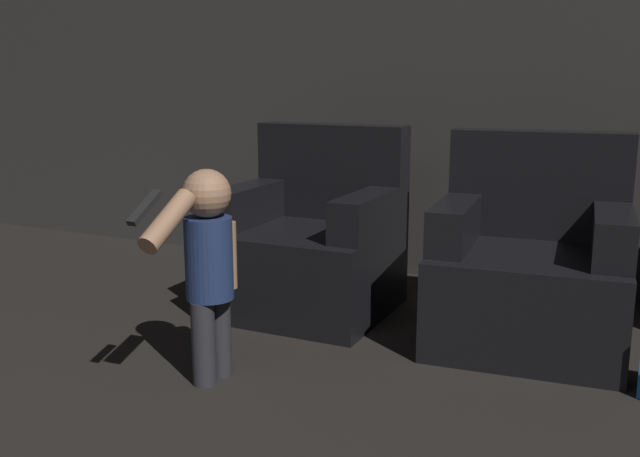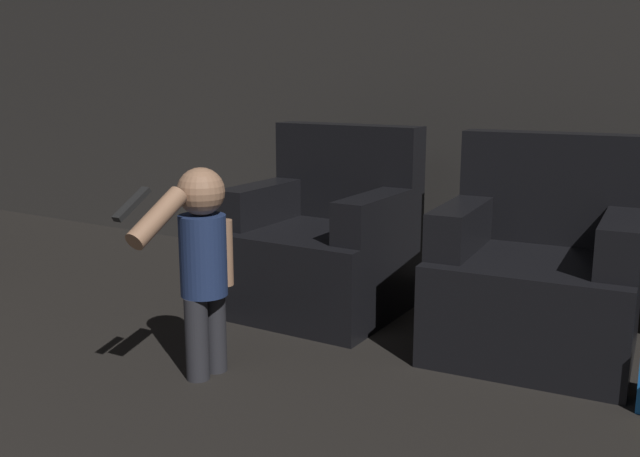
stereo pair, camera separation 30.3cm
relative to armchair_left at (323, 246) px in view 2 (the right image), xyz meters
name	(u,v)px [view 2 (the right image)]	position (x,y,z in m)	size (l,w,h in m)	color
wall_back	(410,55)	(0.07, 0.85, 0.97)	(8.40, 0.05, 2.60)	#33302D
armchair_left	(323,246)	(0.00, 0.00, 0.00)	(0.82, 0.79, 0.93)	black
armchair_right	(538,276)	(1.09, 0.00, 0.00)	(0.89, 0.85, 0.93)	black
person_toddler	(202,256)	(0.05, -0.99, 0.17)	(0.19, 0.58, 0.84)	#28282D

